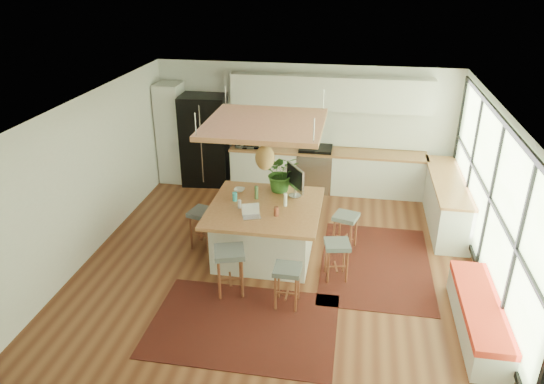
% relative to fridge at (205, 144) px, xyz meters
% --- Properties ---
extents(floor, '(7.00, 7.00, 0.00)m').
position_rel_fridge_xyz_m(floor, '(2.18, -3.18, -0.93)').
color(floor, '#572A19').
rests_on(floor, ground).
extents(ceiling, '(7.00, 7.00, 0.00)m').
position_rel_fridge_xyz_m(ceiling, '(2.18, -3.18, 1.78)').
color(ceiling, white).
rests_on(ceiling, ground).
extents(wall_back, '(6.50, 0.00, 6.50)m').
position_rel_fridge_xyz_m(wall_back, '(2.18, 0.32, 0.42)').
color(wall_back, silver).
rests_on(wall_back, ground).
extents(wall_front, '(6.50, 0.00, 6.50)m').
position_rel_fridge_xyz_m(wall_front, '(2.18, -6.68, 0.42)').
color(wall_front, silver).
rests_on(wall_front, ground).
extents(wall_left, '(0.00, 7.00, 7.00)m').
position_rel_fridge_xyz_m(wall_left, '(-1.07, -3.18, 0.42)').
color(wall_left, silver).
rests_on(wall_left, ground).
extents(wall_right, '(0.00, 7.00, 7.00)m').
position_rel_fridge_xyz_m(wall_right, '(5.43, -3.18, 0.42)').
color(wall_right, silver).
rests_on(wall_right, ground).
extents(window_wall, '(0.10, 6.20, 2.60)m').
position_rel_fridge_xyz_m(window_wall, '(5.40, -3.18, 0.47)').
color(window_wall, black).
rests_on(window_wall, wall_right).
extents(pantry, '(0.55, 0.60, 2.25)m').
position_rel_fridge_xyz_m(pantry, '(-0.77, 0.00, 0.20)').
color(pantry, silver).
rests_on(pantry, floor).
extents(back_counter_base, '(4.20, 0.60, 0.88)m').
position_rel_fridge_xyz_m(back_counter_base, '(2.73, 0.00, -0.49)').
color(back_counter_base, silver).
rests_on(back_counter_base, floor).
extents(back_counter_top, '(4.24, 0.64, 0.05)m').
position_rel_fridge_xyz_m(back_counter_top, '(2.73, 0.00, -0.03)').
color(back_counter_top, '#9B5C37').
rests_on(back_counter_top, back_counter_base).
extents(backsplash, '(4.20, 0.02, 0.80)m').
position_rel_fridge_xyz_m(backsplash, '(2.73, 0.30, 0.43)').
color(backsplash, white).
rests_on(backsplash, wall_back).
extents(upper_cabinets, '(4.20, 0.34, 0.70)m').
position_rel_fridge_xyz_m(upper_cabinets, '(2.73, 0.14, 1.22)').
color(upper_cabinets, silver).
rests_on(upper_cabinets, wall_back).
extents(range, '(0.76, 0.62, 1.00)m').
position_rel_fridge_xyz_m(range, '(2.48, 0.00, -0.43)').
color(range, '#A5A5AA').
rests_on(range, floor).
extents(right_counter_base, '(0.60, 2.50, 0.88)m').
position_rel_fridge_xyz_m(right_counter_base, '(5.11, -1.18, -0.49)').
color(right_counter_base, silver).
rests_on(right_counter_base, floor).
extents(right_counter_top, '(0.64, 2.54, 0.05)m').
position_rel_fridge_xyz_m(right_counter_top, '(5.11, -1.18, -0.03)').
color(right_counter_top, '#9B5C37').
rests_on(right_counter_top, right_counter_base).
extents(window_bench, '(0.52, 2.00, 0.50)m').
position_rel_fridge_xyz_m(window_bench, '(5.13, -4.38, -0.68)').
color(window_bench, silver).
rests_on(window_bench, floor).
extents(ceiling_panel, '(1.86, 1.86, 0.80)m').
position_rel_fridge_xyz_m(ceiling_panel, '(1.88, -2.78, 1.12)').
color(ceiling_panel, '#9B5C37').
rests_on(ceiling_panel, ceiling).
extents(rug_near, '(2.60, 1.80, 0.01)m').
position_rel_fridge_xyz_m(rug_near, '(1.94, -4.80, -0.92)').
color(rug_near, black).
rests_on(rug_near, floor).
extents(rug_right, '(1.80, 2.60, 0.01)m').
position_rel_fridge_xyz_m(rug_right, '(3.79, -2.90, -0.92)').
color(rug_right, black).
rests_on(rug_right, floor).
extents(fridge, '(1.08, 0.88, 2.03)m').
position_rel_fridge_xyz_m(fridge, '(0.00, 0.00, 0.00)').
color(fridge, black).
rests_on(fridge, floor).
extents(island, '(1.85, 1.85, 0.93)m').
position_rel_fridge_xyz_m(island, '(1.90, -2.89, -0.46)').
color(island, '#9B5C37').
rests_on(island, floor).
extents(stool_near_left, '(0.56, 0.56, 0.75)m').
position_rel_fridge_xyz_m(stool_near_left, '(1.57, -4.07, -0.57)').
color(stool_near_left, '#494F51').
rests_on(stool_near_left, floor).
extents(stool_near_right, '(0.39, 0.39, 0.66)m').
position_rel_fridge_xyz_m(stool_near_right, '(2.47, -4.24, -0.57)').
color(stool_near_right, '#494F51').
rests_on(stool_near_right, floor).
extents(stool_right_front, '(0.45, 0.45, 0.65)m').
position_rel_fridge_xyz_m(stool_right_front, '(3.15, -3.40, -0.57)').
color(stool_right_front, '#494F51').
rests_on(stool_right_front, floor).
extents(stool_right_back, '(0.49, 0.49, 0.67)m').
position_rel_fridge_xyz_m(stool_right_back, '(3.24, -2.46, -0.57)').
color(stool_right_back, '#494F51').
rests_on(stool_right_back, floor).
extents(stool_left_side, '(0.51, 0.51, 0.72)m').
position_rel_fridge_xyz_m(stool_left_side, '(0.78, -2.82, -0.57)').
color(stool_left_side, '#494F51').
rests_on(stool_left_side, floor).
extents(laptop, '(0.37, 0.38, 0.21)m').
position_rel_fridge_xyz_m(laptop, '(1.76, -3.32, 0.12)').
color(laptop, '#A5A5AA').
rests_on(laptop, island).
extents(monitor, '(0.52, 0.63, 0.57)m').
position_rel_fridge_xyz_m(monitor, '(2.34, -2.42, 0.26)').
color(monitor, '#A5A5AA').
rests_on(monitor, island).
extents(microwave, '(0.62, 0.39, 0.40)m').
position_rel_fridge_xyz_m(microwave, '(1.01, -0.02, 0.20)').
color(microwave, '#A5A5AA').
rests_on(microwave, back_counter_top).
extents(island_plant, '(0.75, 0.80, 0.54)m').
position_rel_fridge_xyz_m(island_plant, '(2.07, -2.22, 0.27)').
color(island_plant, '#1E4C19').
rests_on(island_plant, island).
extents(island_bowl, '(0.19, 0.19, 0.05)m').
position_rel_fridge_xyz_m(island_bowl, '(1.34, -2.37, 0.03)').
color(island_bowl, white).
rests_on(island_bowl, island).
extents(island_bottle_0, '(0.07, 0.07, 0.19)m').
position_rel_fridge_xyz_m(island_bottle_0, '(1.35, -2.79, 0.10)').
color(island_bottle_0, '#35C4D6').
rests_on(island_bottle_0, island).
extents(island_bottle_1, '(0.07, 0.07, 0.19)m').
position_rel_fridge_xyz_m(island_bottle_1, '(1.50, -3.04, 0.10)').
color(island_bottle_1, white).
rests_on(island_bottle_1, island).
extents(island_bottle_2, '(0.07, 0.07, 0.19)m').
position_rel_fridge_xyz_m(island_bottle_2, '(2.15, -3.19, 0.10)').
color(island_bottle_2, brown).
rests_on(island_bottle_2, island).
extents(island_bottle_3, '(0.07, 0.07, 0.19)m').
position_rel_fridge_xyz_m(island_bottle_3, '(2.25, -2.84, 0.10)').
color(island_bottle_3, white).
rests_on(island_bottle_3, island).
extents(island_bottle_4, '(0.07, 0.07, 0.19)m').
position_rel_fridge_xyz_m(island_bottle_4, '(1.70, -2.64, 0.10)').
color(island_bottle_4, '#4F7546').
rests_on(island_bottle_4, island).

